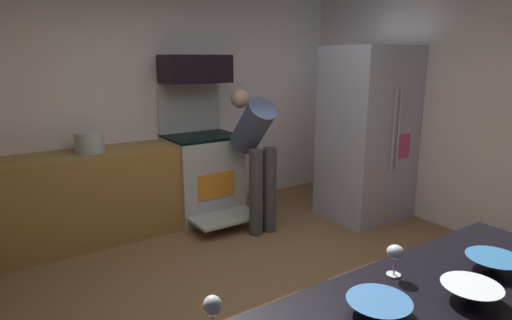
{
  "coord_description": "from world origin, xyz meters",
  "views": [
    {
      "loc": [
        -1.65,
        -2.25,
        1.79
      ],
      "look_at": [
        0.08,
        0.3,
        1.05
      ],
      "focal_mm": 29.94,
      "sensor_mm": 36.0,
      "label": 1
    }
  ],
  "objects_px": {
    "oven_range": "(203,173)",
    "person_cook": "(255,148)",
    "mixing_bowl_small": "(379,307)",
    "refrigerator": "(367,134)",
    "mixing_bowl_large": "(471,292)",
    "stock_pot": "(89,142)",
    "mixing_bowl_prep": "(494,263)",
    "wine_glass_near": "(395,254)",
    "wine_glass_far": "(212,309)",
    "microwave": "(195,69)"
  },
  "relations": [
    {
      "from": "wine_glass_near",
      "to": "oven_range",
      "type": "bearing_deg",
      "value": 77.17
    },
    {
      "from": "oven_range",
      "to": "microwave",
      "type": "relative_size",
      "value": 2.05
    },
    {
      "from": "person_cook",
      "to": "wine_glass_near",
      "type": "distance_m",
      "value": 2.74
    },
    {
      "from": "person_cook",
      "to": "wine_glass_far",
      "type": "xyz_separation_m",
      "value": [
        -1.85,
        -2.49,
        0.14
      ]
    },
    {
      "from": "refrigerator",
      "to": "mixing_bowl_small",
      "type": "xyz_separation_m",
      "value": [
        -2.55,
        -2.33,
        -0.03
      ]
    },
    {
      "from": "stock_pot",
      "to": "mixing_bowl_small",
      "type": "bearing_deg",
      "value": -86.7
    },
    {
      "from": "mixing_bowl_prep",
      "to": "wine_glass_near",
      "type": "xyz_separation_m",
      "value": [
        -0.4,
        0.21,
        0.07
      ]
    },
    {
      "from": "mixing_bowl_small",
      "to": "mixing_bowl_prep",
      "type": "xyz_separation_m",
      "value": [
        0.67,
        -0.06,
        0.0
      ]
    },
    {
      "from": "refrigerator",
      "to": "stock_pot",
      "type": "xyz_separation_m",
      "value": [
        -2.75,
        1.03,
        0.04
      ]
    },
    {
      "from": "wine_glass_far",
      "to": "refrigerator",
      "type": "bearing_deg",
      "value": 34.4
    },
    {
      "from": "refrigerator",
      "to": "person_cook",
      "type": "height_order",
      "value": "refrigerator"
    },
    {
      "from": "stock_pot",
      "to": "mixing_bowl_large",
      "type": "bearing_deg",
      "value": -81.03
    },
    {
      "from": "wine_glass_far",
      "to": "stock_pot",
      "type": "distance_m",
      "value": 3.18
    },
    {
      "from": "mixing_bowl_small",
      "to": "mixing_bowl_prep",
      "type": "height_order",
      "value": "mixing_bowl_prep"
    },
    {
      "from": "oven_range",
      "to": "mixing_bowl_prep",
      "type": "height_order",
      "value": "oven_range"
    },
    {
      "from": "microwave",
      "to": "mixing_bowl_large",
      "type": "xyz_separation_m",
      "value": [
        -0.64,
        -3.57,
        -0.74
      ]
    },
    {
      "from": "oven_range",
      "to": "stock_pot",
      "type": "height_order",
      "value": "oven_range"
    },
    {
      "from": "oven_range",
      "to": "wine_glass_far",
      "type": "xyz_separation_m",
      "value": [
        -1.56,
        -3.15,
        0.51
      ]
    },
    {
      "from": "person_cook",
      "to": "stock_pot",
      "type": "distance_m",
      "value": 1.63
    },
    {
      "from": "mixing_bowl_prep",
      "to": "person_cook",
      "type": "bearing_deg",
      "value": 77.4
    },
    {
      "from": "wine_glass_far",
      "to": "microwave",
      "type": "bearing_deg",
      "value": 64.27
    },
    {
      "from": "refrigerator",
      "to": "wine_glass_far",
      "type": "height_order",
      "value": "refrigerator"
    },
    {
      "from": "mixing_bowl_large",
      "to": "refrigerator",
      "type": "bearing_deg",
      "value": 48.28
    },
    {
      "from": "microwave",
      "to": "wine_glass_far",
      "type": "xyz_separation_m",
      "value": [
        -1.56,
        -3.24,
        -0.65
      ]
    },
    {
      "from": "person_cook",
      "to": "mixing_bowl_prep",
      "type": "relative_size",
      "value": 6.32
    },
    {
      "from": "mixing_bowl_prep",
      "to": "wine_glass_far",
      "type": "height_order",
      "value": "wine_glass_far"
    },
    {
      "from": "person_cook",
      "to": "wine_glass_far",
      "type": "bearing_deg",
      "value": -126.55
    },
    {
      "from": "microwave",
      "to": "stock_pot",
      "type": "bearing_deg",
      "value": -176.15
    },
    {
      "from": "microwave",
      "to": "person_cook",
      "type": "bearing_deg",
      "value": -68.95
    },
    {
      "from": "microwave",
      "to": "mixing_bowl_large",
      "type": "height_order",
      "value": "microwave"
    },
    {
      "from": "refrigerator",
      "to": "stock_pot",
      "type": "relative_size",
      "value": 7.03
    },
    {
      "from": "mixing_bowl_small",
      "to": "wine_glass_near",
      "type": "xyz_separation_m",
      "value": [
        0.27,
        0.15,
        0.07
      ]
    },
    {
      "from": "wine_glass_near",
      "to": "wine_glass_far",
      "type": "relative_size",
      "value": 0.83
    },
    {
      "from": "person_cook",
      "to": "mixing_bowl_small",
      "type": "distance_m",
      "value": 2.98
    },
    {
      "from": "person_cook",
      "to": "mixing_bowl_prep",
      "type": "height_order",
      "value": "person_cook"
    },
    {
      "from": "mixing_bowl_large",
      "to": "wine_glass_near",
      "type": "distance_m",
      "value": 0.3
    },
    {
      "from": "person_cook",
      "to": "mixing_bowl_large",
      "type": "height_order",
      "value": "person_cook"
    },
    {
      "from": "microwave",
      "to": "mixing_bowl_prep",
      "type": "relative_size",
      "value": 3.18
    },
    {
      "from": "mixing_bowl_prep",
      "to": "wine_glass_far",
      "type": "xyz_separation_m",
      "value": [
        -1.24,
        0.25,
        0.09
      ]
    },
    {
      "from": "oven_range",
      "to": "refrigerator",
      "type": "relative_size",
      "value": 0.79
    },
    {
      "from": "mixing_bowl_large",
      "to": "stock_pot",
      "type": "bearing_deg",
      "value": 98.97
    },
    {
      "from": "oven_range",
      "to": "mixing_bowl_small",
      "type": "distance_m",
      "value": 3.51
    },
    {
      "from": "oven_range",
      "to": "microwave",
      "type": "distance_m",
      "value": 1.16
    },
    {
      "from": "oven_range",
      "to": "mixing_bowl_prep",
      "type": "relative_size",
      "value": 6.53
    },
    {
      "from": "oven_range",
      "to": "person_cook",
      "type": "distance_m",
      "value": 0.8
    },
    {
      "from": "oven_range",
      "to": "wine_glass_near",
      "type": "height_order",
      "value": "oven_range"
    },
    {
      "from": "refrigerator",
      "to": "wine_glass_far",
      "type": "bearing_deg",
      "value": -145.6
    },
    {
      "from": "mixing_bowl_large",
      "to": "wine_glass_near",
      "type": "height_order",
      "value": "wine_glass_near"
    },
    {
      "from": "oven_range",
      "to": "wine_glass_far",
      "type": "distance_m",
      "value": 3.55
    },
    {
      "from": "wine_glass_near",
      "to": "stock_pot",
      "type": "bearing_deg",
      "value": 98.23
    }
  ]
}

